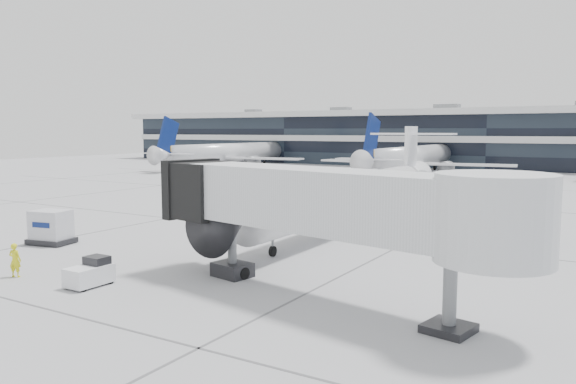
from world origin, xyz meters
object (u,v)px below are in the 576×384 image
Objects in this scene: regional_jet at (353,193)px; jet_bridge at (339,204)px; baggage_tug at (90,273)px; cargo_uld at (51,227)px; ramp_worker at (15,260)px.

regional_jet is 18.65m from jet_bridge.
regional_jet is 1.82× the size of jet_bridge.
jet_bridge is at bearing 17.65° from baggage_tug.
cargo_uld is at bearing -173.76° from jet_bridge.
jet_bridge is 6.19× the size of cargo_uld.
regional_jet reaches higher than jet_bridge.
ramp_worker is (-15.36, -4.30, -3.33)m from jet_bridge.
jet_bridge reaches higher than cargo_uld.
ramp_worker is at bearing -153.32° from jet_bridge.
regional_jet is 11.27× the size of cargo_uld.
ramp_worker is (-8.19, -21.45, -1.72)m from regional_jet.
ramp_worker is at bearing -58.90° from cargo_uld.
baggage_tug is 11.23m from cargo_uld.
cargo_uld is (-9.94, 5.20, 0.46)m from baggage_tug.
baggage_tug is at bearing 170.98° from ramp_worker.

